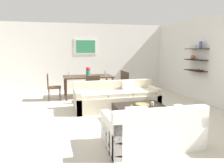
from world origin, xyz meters
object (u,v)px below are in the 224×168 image
at_px(decorative_bowl, 142,105).
at_px(dining_chair_right_far, 120,81).
at_px(dining_chair_foot, 92,87).
at_px(candle_jar, 152,104).
at_px(wine_glass_left_near, 70,73).
at_px(dining_chair_left_near, 51,85).
at_px(wine_glass_right_near, 106,72).
at_px(centerpiece_vase, 88,71).
at_px(loveseat_white, 152,130).
at_px(apple_on_coffee_table, 131,106).
at_px(sofa_beige, 117,99).
at_px(dining_table, 88,78).
at_px(dining_chair_right_near, 123,82).
at_px(coffee_table, 141,114).
at_px(wine_glass_right_far, 105,72).

distance_m(decorative_bowl, dining_chair_right_far, 3.33).
xyz_separation_m(dining_chair_right_far, dining_chair_foot, (-1.26, -1.11, 0.00)).
bearing_deg(dining_chair_foot, candle_jar, -64.09).
distance_m(decorative_bowl, wine_glass_left_near, 3.32).
distance_m(dining_chair_left_near, wine_glass_left_near, 0.72).
height_order(candle_jar, wine_glass_right_near, wine_glass_right_near).
xyz_separation_m(candle_jar, centerpiece_vase, (-1.05, 3.05, 0.50)).
xyz_separation_m(loveseat_white, candle_jar, (0.60, 1.29, 0.13)).
bearing_deg(wine_glass_left_near, apple_on_coffee_table, -69.22).
xyz_separation_m(sofa_beige, centerpiece_vase, (-0.53, 1.79, 0.63)).
xyz_separation_m(dining_table, dining_chair_right_near, (1.26, -0.22, -0.18)).
relative_size(dining_chair_left_near, centerpiece_vase, 2.64).
height_order(candle_jar, dining_chair_left_near, dining_chair_left_near).
height_order(loveseat_white, dining_chair_foot, dining_chair_foot).
bearing_deg(coffee_table, dining_chair_right_far, 81.57).
height_order(apple_on_coffee_table, wine_glass_right_near, wine_glass_right_near).
relative_size(decorative_bowl, dining_chair_right_far, 0.37).
relative_size(sofa_beige, dining_chair_left_near, 2.70).
distance_m(candle_jar, dining_table, 3.25).
height_order(coffee_table, wine_glass_left_near, wine_glass_left_near).
xyz_separation_m(decorative_bowl, centerpiece_vase, (-0.78, 3.06, 0.51)).
bearing_deg(coffee_table, centerpiece_vase, 103.87).
xyz_separation_m(sofa_beige, candle_jar, (0.52, -1.26, 0.13)).
relative_size(dining_chair_right_far, wine_glass_right_near, 4.84).
xyz_separation_m(decorative_bowl, wine_glass_left_near, (-1.44, 2.96, 0.46)).
bearing_deg(dining_chair_right_near, apple_on_coffee_table, -104.49).
relative_size(apple_on_coffee_table, dining_chair_left_near, 0.08).
xyz_separation_m(dining_chair_right_near, centerpiece_vase, (-1.25, 0.20, 0.42)).
xyz_separation_m(decorative_bowl, wine_glass_right_far, (-0.15, 3.20, 0.45)).
distance_m(sofa_beige, wine_glass_right_near, 1.79).
height_order(dining_chair_right_near, centerpiece_vase, centerpiece_vase).
relative_size(loveseat_white, dining_chair_foot, 1.88).
distance_m(coffee_table, apple_on_coffee_table, 0.35).
xyz_separation_m(loveseat_white, centerpiece_vase, (-0.44, 4.34, 0.63)).
bearing_deg(centerpiece_vase, candle_jar, -71.06).
relative_size(candle_jar, dining_chair_right_far, 0.10).
distance_m(dining_chair_foot, wine_glass_right_far, 1.25).
distance_m(dining_chair_right_far, wine_glass_right_far, 0.72).
relative_size(dining_chair_foot, dining_chair_right_near, 1.00).
height_order(loveseat_white, dining_chair_right_far, dining_chair_right_far).
bearing_deg(dining_chair_left_near, wine_glass_right_near, 2.95).
bearing_deg(wine_glass_right_near, loveseat_white, -92.58).
xyz_separation_m(dining_chair_right_far, wine_glass_left_near, (-1.90, -0.34, 0.37)).
bearing_deg(dining_chair_right_far, candle_jar, -93.49).
bearing_deg(loveseat_white, wine_glass_left_near, 104.51).
height_order(sofa_beige, loveseat_white, same).
height_order(coffee_table, decorative_bowl, decorative_bowl).
height_order(loveseat_white, dining_chair_left_near, dining_chair_left_near).
bearing_deg(decorative_bowl, sofa_beige, 101.51).
bearing_deg(apple_on_coffee_table, dining_chair_right_far, 77.33).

